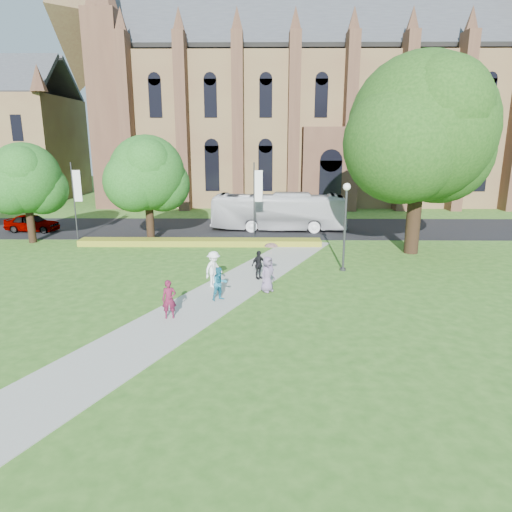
{
  "coord_description": "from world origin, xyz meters",
  "views": [
    {
      "loc": [
        2.58,
        -20.01,
        7.65
      ],
      "look_at": [
        2.29,
        3.69,
        1.6
      ],
      "focal_mm": 32.0,
      "sensor_mm": 36.0,
      "label": 1
    }
  ],
  "objects_px": {
    "tour_coach": "(278,212)",
    "pedestrian_0": "(169,299)",
    "large_tree": "(421,129)",
    "car_0": "(32,223)",
    "streetlamp": "(345,216)"
  },
  "relations": [
    {
      "from": "car_0",
      "to": "pedestrian_0",
      "type": "bearing_deg",
      "value": -137.1
    },
    {
      "from": "pedestrian_0",
      "to": "large_tree",
      "type": "bearing_deg",
      "value": 30.33
    },
    {
      "from": "tour_coach",
      "to": "car_0",
      "type": "height_order",
      "value": "tour_coach"
    },
    {
      "from": "tour_coach",
      "to": "pedestrian_0",
      "type": "relative_size",
      "value": 6.72
    },
    {
      "from": "streetlamp",
      "to": "pedestrian_0",
      "type": "bearing_deg",
      "value": -139.06
    },
    {
      "from": "large_tree",
      "to": "pedestrian_0",
      "type": "xyz_separation_m",
      "value": [
        -14.44,
        -12.26,
        -7.47
      ]
    },
    {
      "from": "tour_coach",
      "to": "pedestrian_0",
      "type": "bearing_deg",
      "value": 168.5
    },
    {
      "from": "streetlamp",
      "to": "pedestrian_0",
      "type": "height_order",
      "value": "streetlamp"
    },
    {
      "from": "streetlamp",
      "to": "large_tree",
      "type": "relative_size",
      "value": 0.4
    },
    {
      "from": "tour_coach",
      "to": "pedestrian_0",
      "type": "distance_m",
      "value": 21.05
    },
    {
      "from": "large_tree",
      "to": "pedestrian_0",
      "type": "distance_m",
      "value": 20.36
    },
    {
      "from": "large_tree",
      "to": "pedestrian_0",
      "type": "height_order",
      "value": "large_tree"
    },
    {
      "from": "large_tree",
      "to": "car_0",
      "type": "distance_m",
      "value": 31.79
    },
    {
      "from": "tour_coach",
      "to": "car_0",
      "type": "bearing_deg",
      "value": 96.02
    },
    {
      "from": "large_tree",
      "to": "streetlamp",
      "type": "bearing_deg",
      "value": -140.71
    }
  ]
}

